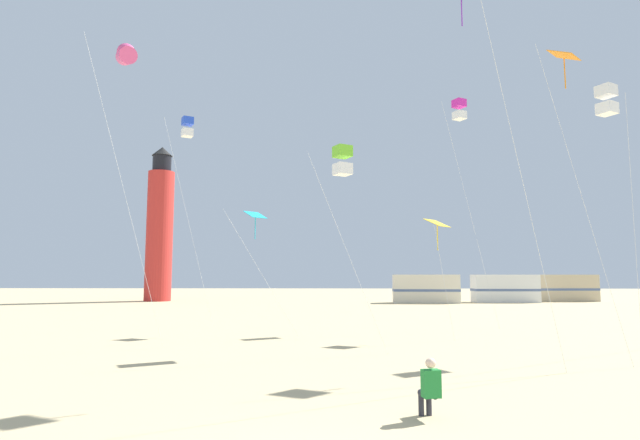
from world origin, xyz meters
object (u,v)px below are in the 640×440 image
object	(u,v)px
rv_van_white	(505,289)
rv_van_tan	(564,288)
rv_van_cream	(426,289)
kite_box_blue	(187,128)
kite_flyer_standing	(430,386)
kite_box_lime	(343,161)
kite_diamond_cyan	(256,219)
kite_box_white	(607,100)
kite_tube_rainbow	(126,55)
kite_diamond_violet	(466,5)
lighthouse_distant	(160,228)
kite_diamond_gold	(437,227)
kite_box_magenta	(459,110)
kite_diamond_orange	(565,67)

from	to	relation	value
rv_van_white	rv_van_tan	bearing A→B (deg)	18.17
rv_van_cream	kite_box_blue	bearing A→B (deg)	-125.41
rv_van_tan	kite_box_blue	bearing A→B (deg)	-145.37
rv_van_tan	kite_flyer_standing	bearing A→B (deg)	-120.87
kite_box_lime	kite_diamond_cyan	world-z (taller)	kite_box_lime
kite_box_white	kite_tube_rainbow	bearing A→B (deg)	177.54
kite_flyer_standing	rv_van_tan	distance (m)	50.11
kite_diamond_violet	kite_box_lime	distance (m)	6.90
rv_van_cream	kite_diamond_cyan	bearing A→B (deg)	-113.36
kite_box_white	rv_van_tan	xyz separation A→B (m)	(13.84, 35.63, -8.06)
lighthouse_distant	rv_van_tan	distance (m)	43.80
kite_tube_rainbow	rv_van_tan	size ratio (longest dim) A/B	1.91
kite_flyer_standing	rv_van_tan	xyz separation A→B (m)	(22.53, 44.75, 0.78)
kite_box_white	kite_diamond_gold	world-z (taller)	kite_box_white
kite_box_magenta	lighthouse_distant	xyz separation A→B (m)	(-26.04, 26.00, -4.20)
kite_box_white	rv_van_cream	bearing A→B (deg)	92.65
kite_flyer_standing	kite_box_white	bearing A→B (deg)	-144.75
kite_diamond_orange	rv_van_cream	world-z (taller)	kite_diamond_orange
kite_flyer_standing	kite_box_magenta	bearing A→B (deg)	-117.49
kite_diamond_violet	rv_van_tan	world-z (taller)	kite_diamond_violet
kite_diamond_violet	rv_van_white	bearing A→B (deg)	70.55
kite_tube_rainbow	kite_box_white	size ratio (longest dim) A/B	1.26
rv_van_cream	rv_van_white	size ratio (longest dim) A/B	1.01
kite_flyer_standing	kite_box_magenta	world-z (taller)	kite_box_magenta
kite_flyer_standing	kite_box_white	xyz separation A→B (m)	(8.69, 9.12, 8.83)
rv_van_cream	rv_van_white	distance (m)	8.45
kite_flyer_standing	kite_tube_rainbow	distance (m)	18.35
kite_box_magenta	rv_van_white	distance (m)	28.70
kite_diamond_gold	kite_box_lime	bearing A→B (deg)	-146.11
kite_box_magenta	rv_van_tan	xyz separation A→B (m)	(17.27, 26.86, -10.65)
kite_tube_rainbow	kite_diamond_gold	distance (m)	15.09
lighthouse_distant	kite_diamond_violet	bearing A→B (deg)	-59.22
rv_van_cream	kite_diamond_orange	bearing A→B (deg)	-89.37
kite_diamond_cyan	lighthouse_distant	xyz separation A→B (m)	(-15.12, 29.62, 2.36)
kite_box_blue	rv_van_white	bearing A→B (deg)	43.03
lighthouse_distant	rv_van_white	world-z (taller)	lighthouse_distant
kite_diamond_violet	kite_box_blue	xyz separation A→B (m)	(-12.69, 13.22, 0.11)
kite_box_white	kite_box_blue	distance (m)	21.25
lighthouse_distant	rv_van_white	distance (m)	36.91
rv_van_tan	rv_van_white	bearing A→B (deg)	-166.21
rv_van_white	kite_box_white	bearing A→B (deg)	-101.35
kite_flyer_standing	kite_box_lime	bearing A→B (deg)	-91.83
kite_box_magenta	kite_box_white	size ratio (longest dim) A/B	1.26
kite_diamond_violet	lighthouse_distant	world-z (taller)	lighthouse_distant
kite_box_lime	kite_diamond_gold	world-z (taller)	kite_box_lime
kite_box_blue	kite_box_lime	xyz separation A→B (m)	(8.87, -9.10, -4.12)
kite_flyer_standing	rv_van_cream	distance (m)	41.60
kite_box_lime	lighthouse_distant	size ratio (longest dim) A/B	0.46
kite_box_blue	rv_van_white	xyz separation A→B (m)	(25.90, 24.17, -9.90)
rv_van_tan	rv_van_cream	bearing A→B (deg)	-170.26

